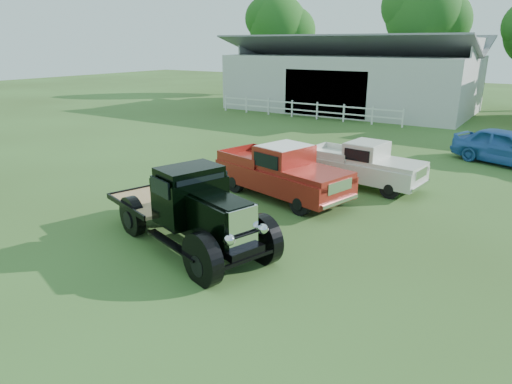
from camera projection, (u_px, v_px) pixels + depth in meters
The scene contains 9 objects.
ground at pixel (226, 238), 12.58m from camera, with size 120.00×120.00×0.00m, color #384B20.
shed_left at pixel (352, 74), 36.01m from camera, with size 18.80×10.20×5.60m, color beige, non-canonical shape.
fence_rail at pixel (304, 110), 32.45m from camera, with size 14.20×0.16×1.20m, color white, non-canonical shape.
tree_a at pixel (278, 41), 46.54m from camera, with size 6.30×6.30×10.50m, color #24501B, non-canonical shape.
tree_b at pixel (421, 35), 39.89m from camera, with size 6.90×6.90×11.50m, color #24501B, non-canonical shape.
vintage_flatbed at pixel (189, 206), 11.87m from camera, with size 5.46×2.16×2.16m, color black, non-canonical shape.
red_pickup at pixel (282, 171), 15.65m from camera, with size 5.16×1.98×1.88m, color maroon, non-canonical shape.
white_pickup at pixel (363, 164), 16.94m from camera, with size 4.50×1.75×1.65m, color beige, non-canonical shape.
misc_car_blue at pixel (508, 147), 19.93m from camera, with size 1.86×4.62×1.58m, color #2C5DA8.
Camera 1 is at (7.02, -9.21, 5.13)m, focal length 32.00 mm.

